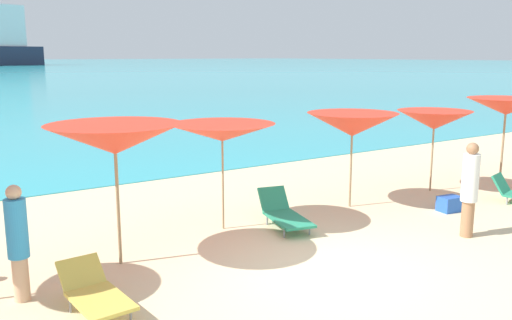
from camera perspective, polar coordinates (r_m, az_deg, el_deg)
name	(u,v)px	position (r m, az deg, el deg)	size (l,w,h in m)	color
ground_plane	(114,172)	(17.68, -14.64, -1.21)	(50.00, 100.00, 0.30)	beige
umbrella_3	(115,139)	(9.09, -14.59, 2.12)	(2.30, 2.30, 2.38)	#9E7F59
umbrella_4	(222,132)	(10.70, -3.55, 2.90)	(2.23, 2.23, 2.15)	#9E7F59
umbrella_5	(352,125)	(12.51, 10.06, 3.67)	(2.10, 2.10, 2.18)	#9E7F59
umbrella_6	(434,120)	(14.54, 18.18, 4.00)	(1.96, 1.96, 2.09)	#9E7F59
umbrella_7	(506,107)	(16.33, 24.74, 5.11)	(2.24, 2.24, 2.32)	#9E7F59
lounge_chair_0	(284,213)	(11.18, 2.95, -5.59)	(0.98, 1.73, 0.68)	#268C66
lounge_chair_3	(94,292)	(7.92, -16.57, -13.13)	(0.72, 1.44, 0.61)	#D8BF4C
beachgoer_1	(470,187)	(11.17, 21.49, -2.63)	(0.32, 0.32, 1.85)	#A3704C
beachgoer_4	(18,240)	(8.43, -23.71, -7.65)	(0.30, 0.30, 1.70)	#DBAA84
cooler_box	(450,204)	(13.04, 19.63, -4.35)	(0.50, 0.36, 0.34)	blue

